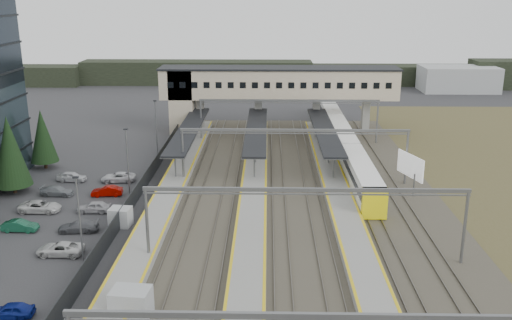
{
  "coord_description": "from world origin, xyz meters",
  "views": [
    {
      "loc": [
        8.66,
        -54.59,
        23.5
      ],
      "look_at": [
        7.27,
        11.09,
        4.0
      ],
      "focal_mm": 40.0,
      "sensor_mm": 36.0,
      "label": 1
    }
  ],
  "objects_px": {
    "train": "(342,139)",
    "relay_cabin_far": "(121,217)",
    "billboard": "(410,167)",
    "relay_cabin_near": "(131,304)",
    "footbridge": "(262,86)"
  },
  "relations": [
    {
      "from": "relay_cabin_near",
      "to": "relay_cabin_far",
      "type": "bearing_deg",
      "value": 106.56
    },
    {
      "from": "relay_cabin_far",
      "to": "billboard",
      "type": "bearing_deg",
      "value": 19.25
    },
    {
      "from": "train",
      "to": "billboard",
      "type": "height_order",
      "value": "billboard"
    },
    {
      "from": "relay_cabin_near",
      "to": "relay_cabin_far",
      "type": "distance_m",
      "value": 18.2
    },
    {
      "from": "relay_cabin_near",
      "to": "billboard",
      "type": "distance_m",
      "value": 39.75
    },
    {
      "from": "footbridge",
      "to": "relay_cabin_near",
      "type": "bearing_deg",
      "value": -98.74
    },
    {
      "from": "relay_cabin_near",
      "to": "footbridge",
      "type": "bearing_deg",
      "value": 81.26
    },
    {
      "from": "train",
      "to": "relay_cabin_far",
      "type": "bearing_deg",
      "value": -132.15
    },
    {
      "from": "footbridge",
      "to": "train",
      "type": "bearing_deg",
      "value": -45.36
    },
    {
      "from": "relay_cabin_far",
      "to": "billboard",
      "type": "relative_size",
      "value": 0.44
    },
    {
      "from": "relay_cabin_near",
      "to": "relay_cabin_far",
      "type": "relative_size",
      "value": 1.31
    },
    {
      "from": "footbridge",
      "to": "train",
      "type": "distance_m",
      "value": 18.5
    },
    {
      "from": "train",
      "to": "billboard",
      "type": "distance_m",
      "value": 19.01
    },
    {
      "from": "relay_cabin_near",
      "to": "relay_cabin_far",
      "type": "xyz_separation_m",
      "value": [
        -5.19,
        17.44,
        -0.21
      ]
    },
    {
      "from": "relay_cabin_far",
      "to": "train",
      "type": "height_order",
      "value": "train"
    }
  ]
}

